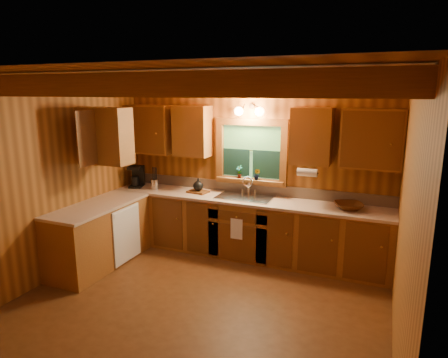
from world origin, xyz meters
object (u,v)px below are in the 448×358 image
coffee_maker (137,177)px  cutting_board (198,192)px  sink (245,200)px  wicker_basket (349,206)px

coffee_maker → cutting_board: bearing=-16.9°
sink → coffee_maker: bearing=-178.8°
wicker_basket → cutting_board: bearing=179.4°
sink → wicker_basket: sink is taller
coffee_maker → wicker_basket: coffee_maker is taller
cutting_board → wicker_basket: 2.26m
cutting_board → wicker_basket: (2.26, -0.02, 0.03)m
sink → cutting_board: (-0.77, 0.00, 0.06)m
sink → coffee_maker: coffee_maker is taller
sink → coffee_maker: size_ratio=2.34×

